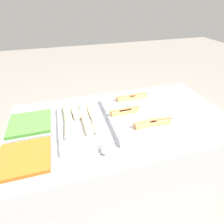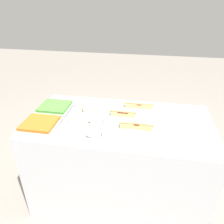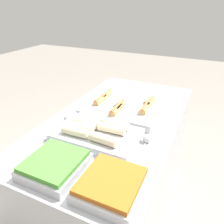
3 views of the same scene
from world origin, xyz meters
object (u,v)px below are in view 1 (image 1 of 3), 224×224
at_px(tray_hotdogs, 132,114).
at_px(tray_wraps, 82,122).
at_px(tray_side_front, 26,161).
at_px(serving_spoon_near, 101,152).
at_px(serving_spoon_far, 86,102).
at_px(tray_side_back, 31,126).

height_order(tray_hotdogs, tray_wraps, tray_wraps).
relative_size(tray_side_front, serving_spoon_near, 1.11).
bearing_deg(serving_spoon_near, serving_spoon_far, 89.31).
xyz_separation_m(tray_hotdogs, serving_spoon_far, (-0.29, 0.28, -0.01)).
xyz_separation_m(tray_side_front, serving_spoon_near, (0.40, -0.03, -0.01)).
xyz_separation_m(tray_side_front, tray_side_back, (0.00, 0.30, 0.00)).
relative_size(tray_side_back, serving_spoon_far, 1.03).
xyz_separation_m(tray_hotdogs, serving_spoon_near, (-0.29, -0.28, -0.01)).
height_order(serving_spoon_near, serving_spoon_far, same).
distance_m(serving_spoon_near, serving_spoon_far, 0.56).
bearing_deg(tray_side_back, tray_wraps, -8.34).
distance_m(tray_side_back, serving_spoon_near, 0.52).
bearing_deg(tray_wraps, tray_hotdogs, -0.59).
bearing_deg(serving_spoon_near, tray_side_front, 175.21).
bearing_deg(tray_wraps, serving_spoon_near, -76.19).
bearing_deg(serving_spoon_near, tray_side_back, 140.04).
bearing_deg(tray_side_back, serving_spoon_far, 29.57).
height_order(tray_wraps, serving_spoon_far, tray_wraps).
bearing_deg(tray_side_back, tray_side_front, -90.00).
height_order(tray_side_front, tray_side_back, same).
bearing_deg(serving_spoon_far, serving_spoon_near, -90.69).
xyz_separation_m(tray_hotdogs, tray_side_front, (-0.69, -0.25, 0.00)).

